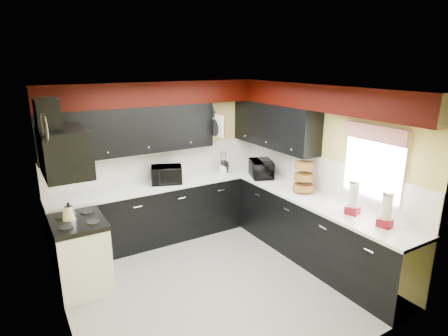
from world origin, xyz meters
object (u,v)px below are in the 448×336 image
object	(u,v)px
knife_block	(225,167)
kettle	(69,213)
toaster_oven	(167,175)
utensil_crock	(223,169)
microwave	(261,169)

from	to	relation	value
knife_block	kettle	bearing A→B (deg)	-156.06
toaster_oven	knife_block	size ratio (longest dim) A/B	2.31
toaster_oven	utensil_crock	xyz separation A→B (m)	(1.03, 0.01, -0.06)
kettle	knife_block	bearing A→B (deg)	14.10
knife_block	kettle	xyz separation A→B (m)	(-2.62, -0.66, -0.04)
utensil_crock	knife_block	world-z (taller)	knife_block
microwave	utensil_crock	distance (m)	0.67
microwave	kettle	world-z (taller)	microwave
utensil_crock	microwave	bearing A→B (deg)	-49.25
microwave	knife_block	distance (m)	0.65
kettle	toaster_oven	bearing A→B (deg)	22.59
toaster_oven	microwave	size ratio (longest dim) A/B	0.94
toaster_oven	knife_block	bearing A→B (deg)	21.69
microwave	utensil_crock	bearing A→B (deg)	63.66
toaster_oven	kettle	distance (m)	1.68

